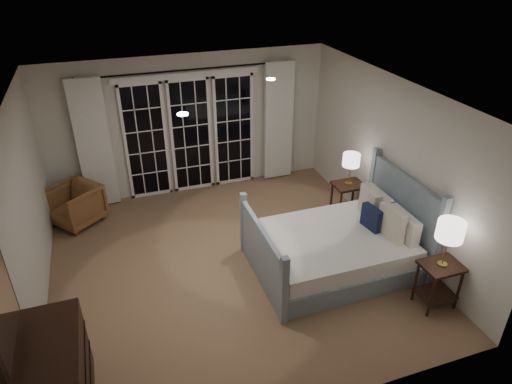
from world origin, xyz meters
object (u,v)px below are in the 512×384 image
object	(u,v)px
bed	(337,247)
nightstand_left	(439,279)
lamp_right	(351,160)
armchair	(75,205)
nightstand_right	(347,195)
lamp_left	(451,231)

from	to	relation	value
bed	nightstand_left	bearing A→B (deg)	-54.06
lamp_right	armchair	size ratio (longest dim) A/B	0.72
nightstand_right	lamp_left	world-z (taller)	lamp_left
bed	lamp_left	bearing A→B (deg)	-54.06
bed	lamp_left	xyz separation A→B (m)	(0.82, -1.13, 0.82)
nightstand_left	bed	bearing A→B (deg)	125.94
nightstand_left	lamp_right	distance (m)	2.34
nightstand_left	armchair	bearing A→B (deg)	140.56
bed	nightstand_left	distance (m)	1.40
bed	nightstand_right	bearing A→B (deg)	55.25
bed	lamp_right	bearing A→B (deg)	55.25
nightstand_left	armchair	xyz separation A→B (m)	(-4.34, 3.57, -0.08)
lamp_right	armchair	bearing A→B (deg)	162.98
nightstand_right	armchair	xyz separation A→B (m)	(-4.30, 1.31, -0.08)
lamp_left	armchair	size ratio (longest dim) A/B	0.85
nightstand_left	lamp_left	world-z (taller)	lamp_left
nightstand_right	armchair	distance (m)	4.49
bed	lamp_right	world-z (taller)	bed
lamp_left	nightstand_right	bearing A→B (deg)	91.06
armchair	lamp_right	bearing A→B (deg)	34.21
lamp_left	armchair	world-z (taller)	lamp_left
nightstand_right	lamp_right	xyz separation A→B (m)	(0.00, 0.00, 0.64)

